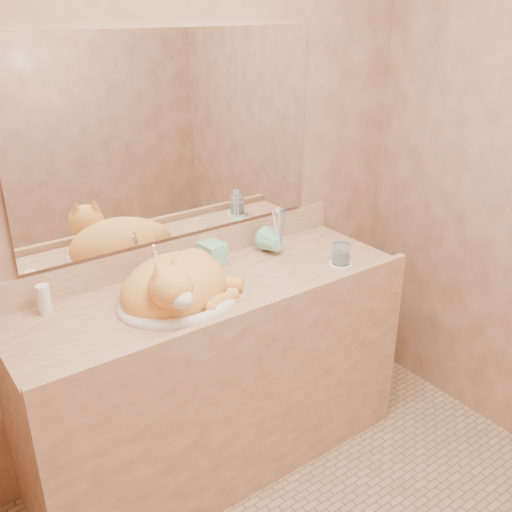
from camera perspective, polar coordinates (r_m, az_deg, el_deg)
wall_back at (r=2.32m, az=-8.16°, el=8.23°), size 2.40×0.02×2.50m
vanity_counter at (r=2.46m, az=-3.91°, el=-12.00°), size 1.60×0.55×0.85m
mirror at (r=2.27m, az=-8.22°, el=11.56°), size 1.30×0.02×0.80m
sink_basin at (r=2.12m, az=-7.78°, el=-2.83°), size 0.52×0.46×0.14m
faucet at (r=2.26m, az=-9.96°, el=-1.05°), size 0.04×0.11×0.15m
cat at (r=2.12m, az=-8.01°, el=-2.73°), size 0.53×0.47×0.24m
soap_dispenser at (r=2.37m, az=-3.64°, el=1.17°), size 0.10×0.10×0.20m
toothbrush_cup at (r=2.48m, az=2.35°, el=1.05°), size 0.12×0.12×0.11m
toothbrushes at (r=2.45m, az=2.38°, el=2.82°), size 0.04×0.04×0.23m
saucer at (r=2.45m, az=8.46°, el=-0.81°), size 0.10×0.10×0.01m
water_glass at (r=2.43m, az=8.53°, el=0.25°), size 0.08×0.08×0.09m
lotion_bottle at (r=2.17m, az=-20.43°, el=-4.11°), size 0.05×0.05×0.11m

